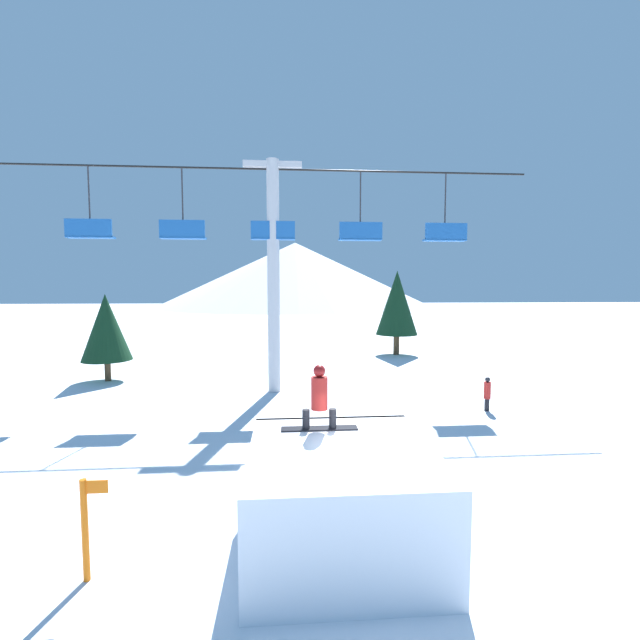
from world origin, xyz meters
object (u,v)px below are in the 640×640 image
object	(u,v)px
snowboarder	(319,398)
pine_tree_near	(106,327)
trail_marker	(86,527)
snow_ramp	(341,496)
distant_skier	(487,393)

from	to	relation	value
snowboarder	pine_tree_near	size ratio (longest dim) A/B	0.35
trail_marker	pine_tree_near	bearing A→B (deg)	110.93
snow_ramp	trail_marker	world-z (taller)	snow_ramp
snowboarder	pine_tree_near	distance (m)	15.65
trail_marker	distant_skier	world-z (taller)	trail_marker
snow_ramp	distant_skier	size ratio (longest dim) A/B	2.75
pine_tree_near	distant_skier	distance (m)	16.88
snowboarder	snow_ramp	bearing A→B (deg)	-72.26
snowboarder	pine_tree_near	bearing A→B (deg)	125.53
trail_marker	snowboarder	bearing A→B (deg)	22.89
snow_ramp	distant_skier	bearing A→B (deg)	50.41
snowboarder	pine_tree_near	xyz separation A→B (m)	(-9.09, 12.73, 0.20)
snow_ramp	snowboarder	size ratio (longest dim) A/B	2.32
trail_marker	snow_ramp	bearing A→B (deg)	8.65
snow_ramp	trail_marker	distance (m)	3.98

